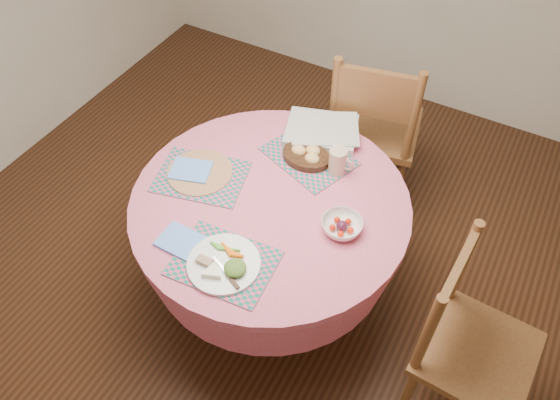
{
  "coord_description": "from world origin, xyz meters",
  "views": [
    {
      "loc": [
        0.8,
        -1.36,
        2.54
      ],
      "look_at": [
        0.05,
        0.0,
        0.78
      ],
      "focal_mm": 35.0,
      "sensor_mm": 36.0,
      "label": 1
    }
  ],
  "objects_px": {
    "wicker_trivet": "(200,172)",
    "fruit_bowl": "(342,226)",
    "chair_right": "(467,341)",
    "latte_mug": "(338,161)",
    "dining_table": "(271,228)",
    "dinner_plate": "(224,264)",
    "chair_back": "(373,128)",
    "bread_bowl": "(307,155)"
  },
  "relations": [
    {
      "from": "chair_right",
      "to": "bread_bowl",
      "type": "height_order",
      "value": "chair_right"
    },
    {
      "from": "bread_bowl",
      "to": "fruit_bowl",
      "type": "relative_size",
      "value": 1.33
    },
    {
      "from": "chair_back",
      "to": "bread_bowl",
      "type": "xyz_separation_m",
      "value": [
        -0.12,
        -0.59,
        0.23
      ]
    },
    {
      "from": "chair_right",
      "to": "fruit_bowl",
      "type": "xyz_separation_m",
      "value": [
        -0.62,
        0.1,
        0.26
      ]
    },
    {
      "from": "fruit_bowl",
      "to": "latte_mug",
      "type": "bearing_deg",
      "value": 118.09
    },
    {
      "from": "dining_table",
      "to": "chair_back",
      "type": "bearing_deg",
      "value": 80.7
    },
    {
      "from": "dining_table",
      "to": "latte_mug",
      "type": "distance_m",
      "value": 0.44
    },
    {
      "from": "fruit_bowl",
      "to": "bread_bowl",
      "type": "bearing_deg",
      "value": 136.68
    },
    {
      "from": "fruit_bowl",
      "to": "dinner_plate",
      "type": "bearing_deg",
      "value": -129.56
    },
    {
      "from": "chair_right",
      "to": "dining_table",
      "type": "bearing_deg",
      "value": 87.37
    },
    {
      "from": "wicker_trivet",
      "to": "dinner_plate",
      "type": "xyz_separation_m",
      "value": [
        0.38,
        -0.38,
        0.01
      ]
    },
    {
      "from": "dinner_plate",
      "to": "bread_bowl",
      "type": "bearing_deg",
      "value": 89.33
    },
    {
      "from": "chair_right",
      "to": "bread_bowl",
      "type": "relative_size",
      "value": 4.29
    },
    {
      "from": "latte_mug",
      "to": "dining_table",
      "type": "bearing_deg",
      "value": -121.1
    },
    {
      "from": "wicker_trivet",
      "to": "fruit_bowl",
      "type": "height_order",
      "value": "fruit_bowl"
    },
    {
      "from": "chair_back",
      "to": "latte_mug",
      "type": "distance_m",
      "value": 0.64
    },
    {
      "from": "dining_table",
      "to": "dinner_plate",
      "type": "height_order",
      "value": "dinner_plate"
    },
    {
      "from": "wicker_trivet",
      "to": "bread_bowl",
      "type": "xyz_separation_m",
      "value": [
        0.39,
        0.31,
        0.03
      ]
    },
    {
      "from": "chair_right",
      "to": "dinner_plate",
      "type": "relative_size",
      "value": 3.37
    },
    {
      "from": "bread_bowl",
      "to": "fruit_bowl",
      "type": "distance_m",
      "value": 0.44
    },
    {
      "from": "dinner_plate",
      "to": "fruit_bowl",
      "type": "distance_m",
      "value": 0.51
    },
    {
      "from": "dinner_plate",
      "to": "fruit_bowl",
      "type": "relative_size",
      "value": 1.7
    },
    {
      "from": "wicker_trivet",
      "to": "latte_mug",
      "type": "relative_size",
      "value": 2.42
    },
    {
      "from": "wicker_trivet",
      "to": "fruit_bowl",
      "type": "distance_m",
      "value": 0.71
    },
    {
      "from": "chair_right",
      "to": "latte_mug",
      "type": "height_order",
      "value": "chair_right"
    },
    {
      "from": "bread_bowl",
      "to": "latte_mug",
      "type": "distance_m",
      "value": 0.16
    },
    {
      "from": "chair_back",
      "to": "wicker_trivet",
      "type": "xyz_separation_m",
      "value": [
        -0.51,
        -0.9,
        0.2
      ]
    },
    {
      "from": "dinner_plate",
      "to": "bread_bowl",
      "type": "relative_size",
      "value": 1.27
    },
    {
      "from": "chair_right",
      "to": "dinner_plate",
      "type": "distance_m",
      "value": 1.03
    },
    {
      "from": "dining_table",
      "to": "wicker_trivet",
      "type": "xyz_separation_m",
      "value": [
        -0.36,
        -0.01,
        0.2
      ]
    },
    {
      "from": "latte_mug",
      "to": "dinner_plate",
      "type": "bearing_deg",
      "value": -103.35
    },
    {
      "from": "bread_bowl",
      "to": "latte_mug",
      "type": "bearing_deg",
      "value": 0.57
    },
    {
      "from": "wicker_trivet",
      "to": "latte_mug",
      "type": "bearing_deg",
      "value": 29.86
    },
    {
      "from": "dinner_plate",
      "to": "fruit_bowl",
      "type": "bearing_deg",
      "value": 50.44
    },
    {
      "from": "chair_right",
      "to": "chair_back",
      "type": "bearing_deg",
      "value": 42.93
    },
    {
      "from": "dining_table",
      "to": "dinner_plate",
      "type": "relative_size",
      "value": 4.23
    },
    {
      "from": "wicker_trivet",
      "to": "fruit_bowl",
      "type": "bearing_deg",
      "value": 1.0
    },
    {
      "from": "dining_table",
      "to": "latte_mug",
      "type": "relative_size",
      "value": 9.99
    },
    {
      "from": "wicker_trivet",
      "to": "bread_bowl",
      "type": "distance_m",
      "value": 0.5
    },
    {
      "from": "dining_table",
      "to": "bread_bowl",
      "type": "bearing_deg",
      "value": 85.2
    },
    {
      "from": "wicker_trivet",
      "to": "bread_bowl",
      "type": "bearing_deg",
      "value": 38.72
    },
    {
      "from": "dining_table",
      "to": "bread_bowl",
      "type": "xyz_separation_m",
      "value": [
        0.03,
        0.3,
        0.23
      ]
    }
  ]
}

